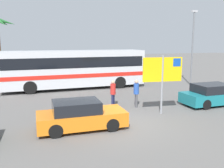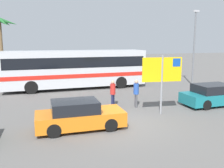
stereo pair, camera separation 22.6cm
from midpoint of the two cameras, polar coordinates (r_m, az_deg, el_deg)
ground at (r=11.93m, az=1.56°, el=-9.28°), size 120.00×120.00×0.00m
bus_front_coach at (r=20.70m, az=-9.06°, el=3.87°), size 11.68×2.67×3.17m
ferry_sign at (r=13.29m, az=11.45°, el=2.82°), size 2.19×0.35×3.20m
car_orange at (r=11.16m, az=-8.02°, el=-7.32°), size 3.98×1.74×1.32m
car_teal at (r=16.51m, az=22.52°, el=-2.33°), size 4.29×1.75×1.32m
pedestrian_by_bus at (r=14.59m, az=-0.21°, el=-1.76°), size 0.32×0.32×1.65m
pedestrian_near_sign at (r=14.68m, az=5.27°, el=-1.68°), size 0.32×0.32×1.67m
lamp_post_left_side at (r=23.15m, az=18.09°, el=8.72°), size 0.56×0.20×6.62m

